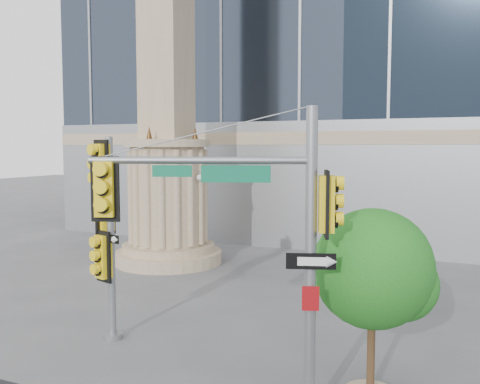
% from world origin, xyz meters
% --- Properties ---
extents(ground, '(120.00, 120.00, 0.00)m').
position_xyz_m(ground, '(0.00, 0.00, 0.00)').
color(ground, '#545456').
rests_on(ground, ground).
extents(monument, '(4.40, 4.40, 16.60)m').
position_xyz_m(monument, '(-6.00, 9.00, 5.52)').
color(monument, tan).
rests_on(monument, ground).
extents(main_signal_pole, '(4.09, 1.79, 5.51)m').
position_xyz_m(main_signal_pole, '(2.17, -1.34, 3.41)').
color(main_signal_pole, slate).
rests_on(main_signal_pole, ground).
extents(secondary_signal_pole, '(0.87, 0.81, 5.06)m').
position_xyz_m(secondary_signal_pole, '(-2.69, 0.81, 2.97)').
color(secondary_signal_pole, slate).
rests_on(secondary_signal_pole, ground).
extents(street_tree, '(2.35, 2.30, 3.66)m').
position_xyz_m(street_tree, '(3.95, 0.45, 2.41)').
color(street_tree, tan).
rests_on(street_tree, ground).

